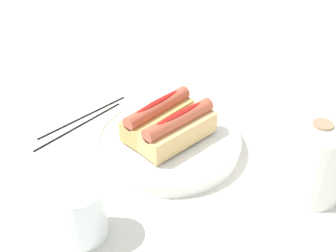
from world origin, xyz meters
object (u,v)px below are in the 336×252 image
object	(u,v)px
serving_bowl	(168,141)
water_glass	(83,214)
hotdog_front	(158,116)
hotdog_back	(179,129)
chopstick_near	(79,125)
paper_towel_roll	(314,159)
chopstick_far	(84,116)

from	to	relation	value
serving_bowl	water_glass	distance (m)	0.24
hotdog_front	hotdog_back	distance (m)	0.05
hotdog_front	chopstick_near	bearing A→B (deg)	-80.05
water_glass	paper_towel_roll	bearing A→B (deg)	132.14
hotdog_back	water_glass	size ratio (longest dim) A/B	1.76
chopstick_near	paper_towel_roll	bearing A→B (deg)	107.34
hotdog_front	chopstick_far	bearing A→B (deg)	-90.23
paper_towel_roll	chopstick_near	world-z (taller)	paper_towel_roll
hotdog_front	hotdog_back	bearing A→B (deg)	70.26
hotdog_front	water_glass	bearing A→B (deg)	2.42
hotdog_front	hotdog_back	size ratio (longest dim) A/B	1.00
hotdog_back	water_glass	xyz separation A→B (m)	(0.23, -0.04, -0.02)
chopstick_near	chopstick_far	size ratio (longest dim) A/B	1.00
serving_bowl	chopstick_far	bearing A→B (deg)	-92.80
chopstick_far	water_glass	bearing A→B (deg)	54.90
paper_towel_roll	chopstick_far	world-z (taller)	paper_towel_roll
hotdog_back	chopstick_far	xyz separation A→B (m)	(-0.02, -0.23, -0.06)
water_glass	chopstick_near	xyz separation A→B (m)	(-0.22, -0.18, -0.04)
chopstick_near	hotdog_front	bearing A→B (deg)	113.71
serving_bowl	hotdog_back	size ratio (longest dim) A/B	1.73
water_glass	chopstick_far	distance (m)	0.31
serving_bowl	chopstick_near	distance (m)	0.19
water_glass	chopstick_near	size ratio (longest dim) A/B	0.41
paper_towel_roll	chopstick_far	xyz separation A→B (m)	(-0.00, -0.46, -0.06)
chopstick_near	chopstick_far	xyz separation A→B (m)	(-0.03, -0.01, 0.00)
serving_bowl	chopstick_near	xyz separation A→B (m)	(0.02, -0.19, -0.01)
serving_bowl	paper_towel_roll	distance (m)	0.26
water_glass	chopstick_far	xyz separation A→B (m)	(-0.25, -0.19, -0.04)
serving_bowl	hotdog_back	xyz separation A→B (m)	(0.01, 0.03, 0.04)
hotdog_front	chopstick_near	size ratio (longest dim) A/B	0.72
paper_towel_roll	water_glass	bearing A→B (deg)	-47.86
chopstick_near	chopstick_far	distance (m)	0.03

